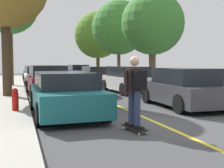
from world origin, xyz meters
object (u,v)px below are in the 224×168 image
(parked_car_right_far, at_px, (96,75))
(street_tree_right_near, at_px, (119,28))
(parked_car_left_near, at_px, (47,80))
(parked_car_right_farthest, at_px, (78,72))
(parked_car_left_nearest, at_px, (66,94))
(street_tree_right_far, at_px, (98,35))
(parked_car_right_near, at_px, (128,80))
(street_tree_right_nearest, at_px, (153,24))
(skateboard, at_px, (134,128))
(parked_car_left_far, at_px, (38,76))
(street_tree_left_near, at_px, (9,5))
(parked_car_left_farthest, at_px, (34,73))
(skateboarder, at_px, (135,87))
(fire_hydrant, at_px, (15,99))
(parked_car_right_nearest, at_px, (183,88))

(parked_car_right_far, relative_size, street_tree_right_near, 0.71)
(parked_car_left_near, xyz_separation_m, parked_car_right_farthest, (4.33, 13.66, -0.03))
(parked_car_left_nearest, bearing_deg, street_tree_right_far, 71.89)
(parked_car_right_near, bearing_deg, street_tree_right_nearest, 24.50)
(street_tree_right_nearest, xyz_separation_m, skateboard, (-5.00, -9.36, -3.84))
(parked_car_left_far, xyz_separation_m, street_tree_right_near, (6.21, -0.42, 3.72))
(parked_car_left_nearest, xyz_separation_m, street_tree_left_near, (-1.88, 11.34, 4.70))
(parked_car_left_far, xyz_separation_m, parked_car_left_farthest, (0.00, 6.50, -0.00))
(parked_car_right_near, height_order, skateboarder, skateboarder)
(parked_car_right_far, bearing_deg, fire_hydrant, -115.68)
(parked_car_left_far, distance_m, street_tree_right_near, 7.25)
(parked_car_left_farthest, distance_m, skateboard, 22.33)
(street_tree_right_far, bearing_deg, street_tree_right_nearest, -90.00)
(parked_car_left_farthest, height_order, street_tree_left_near, street_tree_left_near)
(skateboarder, bearing_deg, skateboard, 102.22)
(parked_car_left_nearest, relative_size, parked_car_left_farthest, 1.02)
(parked_car_right_farthest, bearing_deg, parked_car_right_near, -90.00)
(parked_car_right_near, distance_m, street_tree_right_far, 13.81)
(skateboard, bearing_deg, skateboarder, -77.78)
(street_tree_right_near, relative_size, skateboarder, 3.80)
(parked_car_right_farthest, bearing_deg, street_tree_right_near, -75.11)
(parked_car_left_farthest, height_order, street_tree_right_far, street_tree_right_far)
(parked_car_right_nearest, bearing_deg, parked_car_right_near, 89.99)
(street_tree_right_nearest, bearing_deg, parked_car_right_nearest, -106.35)
(parked_car_left_nearest, distance_m, parked_car_right_far, 13.31)
(parked_car_left_far, xyz_separation_m, street_tree_right_far, (6.21, 5.89, 3.71))
(street_tree_right_far, bearing_deg, skateboard, -102.99)
(skateboarder, bearing_deg, parked_car_right_nearest, 43.66)
(parked_car_right_near, xyz_separation_m, fire_hydrant, (-5.83, -5.33, -0.22))
(parked_car_left_nearest, bearing_deg, fire_hydrant, 162.55)
(skateboard, bearing_deg, parked_car_left_farthest, 93.10)
(fire_hydrant, relative_size, skateboard, 0.81)
(street_tree_left_near, height_order, street_tree_right_near, street_tree_left_near)
(parked_car_left_farthest, relative_size, parked_car_right_farthest, 0.94)
(parked_car_left_near, xyz_separation_m, parked_car_right_far, (4.33, 6.49, -0.07))
(parked_car_right_near, bearing_deg, parked_car_left_nearest, -126.72)
(street_tree_right_far, bearing_deg, parked_car_left_near, -115.72)
(parked_car_left_near, height_order, parked_car_right_far, parked_car_left_near)
(street_tree_right_far, distance_m, skateboard, 22.66)
(street_tree_right_nearest, distance_m, skateboarder, 11.02)
(parked_car_right_nearest, xyz_separation_m, street_tree_right_far, (1.88, 18.75, 3.68))
(parked_car_left_far, relative_size, street_tree_right_nearest, 0.72)
(parked_car_left_nearest, distance_m, skateboarder, 3.01)
(skateboarder, bearing_deg, street_tree_right_near, 72.03)
(parked_car_right_near, relative_size, street_tree_right_far, 0.66)
(parked_car_right_farthest, xyz_separation_m, street_tree_left_near, (-6.21, -8.42, 4.65))
(parked_car_right_near, bearing_deg, parked_car_left_near, 176.06)
(parked_car_right_nearest, height_order, street_tree_right_near, street_tree_right_near)
(parked_car_left_near, bearing_deg, parked_car_right_far, 56.32)
(parked_car_left_farthest, xyz_separation_m, street_tree_right_near, (6.21, -6.92, 3.72))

